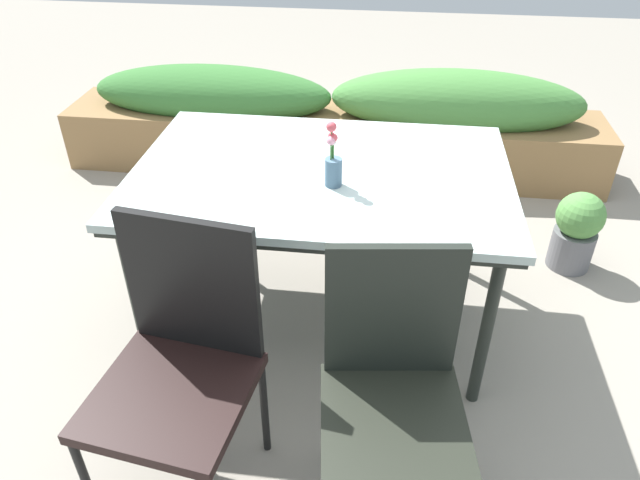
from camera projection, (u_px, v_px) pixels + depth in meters
The scene contains 7 objects.
ground_plane at pixel (320, 316), 2.85m from camera, with size 12.00×12.00×0.00m, color gray.
dining_table at pixel (320, 181), 2.46m from camera, with size 1.54×1.04×0.79m.
chair_near_left at pixel (180, 356), 1.87m from camera, with size 0.54×0.54×0.99m.
chair_near_right at pixel (393, 382), 1.81m from camera, with size 0.49×0.49×0.96m.
flower_vase at pixel (333, 163), 2.26m from camera, with size 0.07×0.07×0.26m.
planter_box at pixel (334, 122), 3.95m from camera, with size 3.57×0.55×0.71m.
potted_plant at pixel (577, 230), 3.07m from camera, with size 0.24×0.24×0.44m.
Camera 1 is at (0.27, -2.12, 1.92)m, focal length 33.19 mm.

